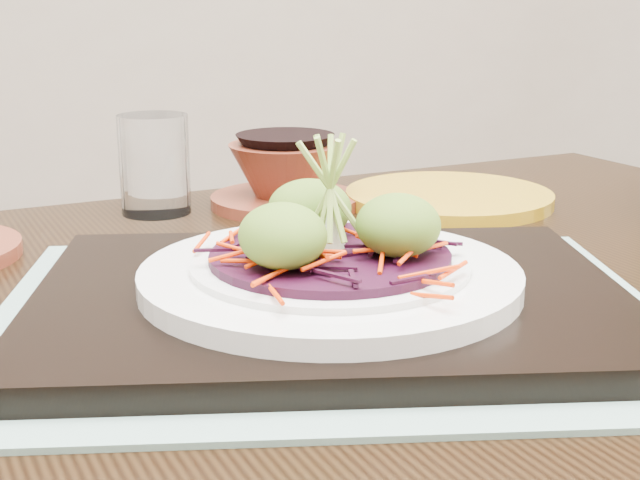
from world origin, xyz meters
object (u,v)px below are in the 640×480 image
object	(u,v)px
serving_tray	(330,299)
dining_table	(334,410)
water_glass	(154,164)
terracotta_bowl_set	(286,179)
white_plate	(330,275)
yellow_plate	(449,197)

from	to	relation	value
serving_tray	dining_table	bearing A→B (deg)	81.85
water_glass	terracotta_bowl_set	distance (m)	0.13
water_glass	terracotta_bowl_set	bearing A→B (deg)	-7.06
white_plate	terracotta_bowl_set	bearing A→B (deg)	77.77
serving_tray	terracotta_bowl_set	size ratio (longest dim) A/B	2.06
terracotta_bowl_set	yellow_plate	distance (m)	0.17
white_plate	yellow_plate	bearing A→B (deg)	49.75
dining_table	yellow_plate	xyz separation A→B (m)	(0.21, 0.23, 0.10)
dining_table	terracotta_bowl_set	distance (m)	0.31
serving_tray	yellow_plate	world-z (taller)	serving_tray
water_glass	serving_tray	bearing A→B (deg)	-79.79
terracotta_bowl_set	water_glass	bearing A→B (deg)	172.94
dining_table	serving_tray	size ratio (longest dim) A/B	3.11
water_glass	terracotta_bowl_set	world-z (taller)	water_glass
dining_table	water_glass	bearing A→B (deg)	98.38
serving_tray	yellow_plate	distance (m)	0.36
white_plate	dining_table	bearing A→B (deg)	66.18
serving_tray	white_plate	xyz separation A→B (m)	(-0.00, 0.00, 0.02)
serving_tray	terracotta_bowl_set	xyz separation A→B (m)	(0.07, 0.32, 0.02)
white_plate	terracotta_bowl_set	xyz separation A→B (m)	(0.07, 0.32, -0.00)
terracotta_bowl_set	serving_tray	bearing A→B (deg)	-102.23
terracotta_bowl_set	dining_table	bearing A→B (deg)	-100.22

